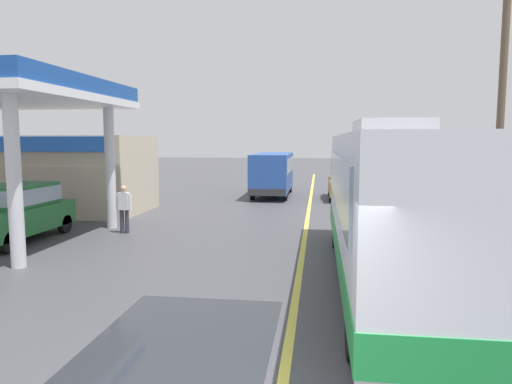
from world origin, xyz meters
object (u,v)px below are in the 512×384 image
at_px(pedestrian_near_pump, 124,206).
at_px(car_trailing_behind_bus, 345,180).
at_px(minibus_opposing_lane, 273,170).
at_px(coach_bus_main, 394,207).
at_px(car_at_pump, 18,210).

relative_size(pedestrian_near_pump, car_trailing_behind_bus, 0.40).
bearing_deg(minibus_opposing_lane, pedestrian_near_pump, -109.13).
xyz_separation_m(coach_bus_main, minibus_opposing_lane, (-4.33, 16.08, -0.25)).
relative_size(coach_bus_main, car_trailing_behind_bus, 2.63).
height_order(coach_bus_main, car_at_pump, coach_bus_main).
bearing_deg(pedestrian_near_pump, car_at_pump, -149.56).
bearing_deg(car_at_pump, coach_bus_main, -14.49).
distance_m(coach_bus_main, minibus_opposing_lane, 16.66).
height_order(coach_bus_main, minibus_opposing_lane, coach_bus_main).
xyz_separation_m(car_at_pump, minibus_opposing_lane, (6.83, 13.20, 0.46)).
bearing_deg(pedestrian_near_pump, car_trailing_behind_bus, 52.90).
distance_m(coach_bus_main, pedestrian_near_pump, 9.52).
xyz_separation_m(car_at_pump, car_trailing_behind_bus, (10.88, 12.31, 0.00)).
bearing_deg(car_trailing_behind_bus, minibus_opposing_lane, 167.55).
height_order(car_at_pump, pedestrian_near_pump, car_at_pump).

